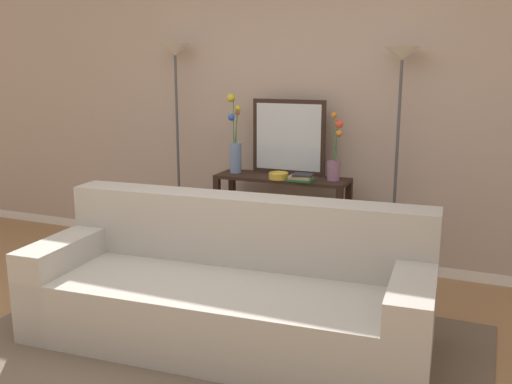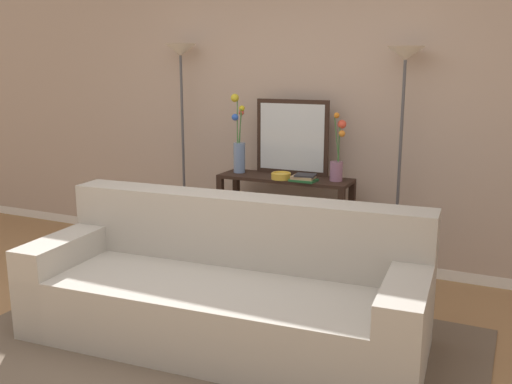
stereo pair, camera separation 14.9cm
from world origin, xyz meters
name	(u,v)px [view 2 (the right image)]	position (x,y,z in m)	size (l,w,h in m)	color
ground_plane	(152,377)	(0.00, 0.00, -0.01)	(16.00, 16.00, 0.02)	#9E754C
back_wall	(302,97)	(0.00, 2.32, 1.45)	(12.00, 0.15, 2.91)	white
area_rug	(215,347)	(0.17, 0.43, 0.01)	(3.16, 1.99, 0.01)	brown
couch	(226,292)	(0.16, 0.59, 0.31)	(2.55, 1.12, 0.88)	#ADA89E
console_table	(285,207)	(0.01, 1.92, 0.55)	(1.12, 0.35, 0.81)	black
floor_lamp_left	(181,90)	(-1.07, 2.05, 1.50)	(0.28, 0.28, 1.91)	#4C4C51
floor_lamp_right	(403,100)	(0.93, 2.05, 1.46)	(0.28, 0.28, 1.86)	#4C4C51
wall_mirror	(292,137)	(0.01, 2.06, 1.13)	(0.65, 0.02, 0.63)	black
vase_tall_flowers	(239,146)	(-0.43, 1.94, 1.05)	(0.12, 0.11, 0.68)	#6B84AD
vase_short_flowers	(337,159)	(0.45, 1.94, 0.99)	(0.12, 0.11, 0.55)	gray
fruit_bowl	(281,176)	(0.02, 1.82, 0.84)	(0.16, 0.16, 0.05)	gold
book_stack	(304,178)	(0.22, 1.81, 0.84)	(0.21, 0.16, 0.06)	#236033
book_row_under_console	(254,258)	(-0.28, 1.92, 0.06)	(0.35, 0.17, 0.13)	maroon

